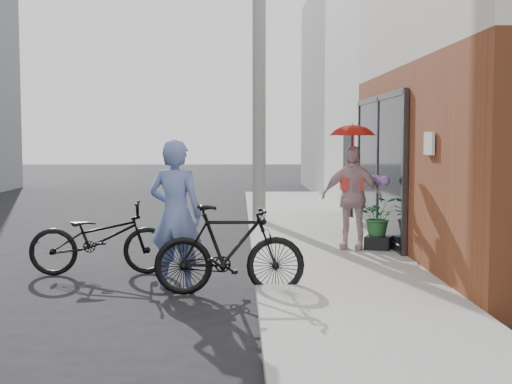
{
  "coord_description": "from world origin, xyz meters",
  "views": [
    {
      "loc": [
        0.69,
        -9.04,
        1.91
      ],
      "look_at": [
        0.93,
        1.31,
        1.1
      ],
      "focal_mm": 50.0,
      "sensor_mm": 36.0,
      "label": 1
    }
  ],
  "objects_px": {
    "utility_pole": "(259,60)",
    "kimono_woman": "(352,197)",
    "officer": "(175,215)",
    "bike_left": "(100,238)",
    "bike_right": "(230,250)",
    "planter": "(378,242)"
  },
  "relations": [
    {
      "from": "bike_left",
      "to": "kimono_woman",
      "type": "distance_m",
      "value": 4.0
    },
    {
      "from": "utility_pole",
      "to": "officer",
      "type": "bearing_deg",
      "value": -101.08
    },
    {
      "from": "officer",
      "to": "planter",
      "type": "height_order",
      "value": "officer"
    },
    {
      "from": "utility_pole",
      "to": "bike_right",
      "type": "height_order",
      "value": "utility_pole"
    },
    {
      "from": "planter",
      "to": "utility_pole",
      "type": "bearing_deg",
      "value": 115.06
    },
    {
      "from": "bike_left",
      "to": "bike_right",
      "type": "bearing_deg",
      "value": -130.89
    },
    {
      "from": "bike_right",
      "to": "kimono_woman",
      "type": "bearing_deg",
      "value": -35.68
    },
    {
      "from": "bike_left",
      "to": "planter",
      "type": "distance_m",
      "value": 4.38
    },
    {
      "from": "officer",
      "to": "bike_right",
      "type": "distance_m",
      "value": 0.86
    },
    {
      "from": "officer",
      "to": "planter",
      "type": "relative_size",
      "value": 4.81
    },
    {
      "from": "officer",
      "to": "bike_right",
      "type": "relative_size",
      "value": 1.03
    },
    {
      "from": "utility_pole",
      "to": "bike_left",
      "type": "relative_size",
      "value": 3.63
    },
    {
      "from": "bike_right",
      "to": "kimono_woman",
      "type": "relative_size",
      "value": 1.1
    },
    {
      "from": "officer",
      "to": "planter",
      "type": "distance_m",
      "value": 3.89
    },
    {
      "from": "kimono_woman",
      "to": "planter",
      "type": "height_order",
      "value": "kimono_woman"
    },
    {
      "from": "bike_right",
      "to": "utility_pole",
      "type": "bearing_deg",
      "value": -5.61
    },
    {
      "from": "bike_left",
      "to": "utility_pole",
      "type": "bearing_deg",
      "value": -28.9
    },
    {
      "from": "bike_left",
      "to": "planter",
      "type": "height_order",
      "value": "bike_left"
    },
    {
      "from": "utility_pole",
      "to": "bike_left",
      "type": "height_order",
      "value": "utility_pole"
    },
    {
      "from": "bike_left",
      "to": "kimono_woman",
      "type": "xyz_separation_m",
      "value": [
        3.71,
        1.43,
        0.43
      ]
    },
    {
      "from": "kimono_woman",
      "to": "planter",
      "type": "xyz_separation_m",
      "value": [
        0.43,
        -0.04,
        -0.72
      ]
    },
    {
      "from": "utility_pole",
      "to": "kimono_woman",
      "type": "xyz_separation_m",
      "value": [
        1.37,
        -3.8,
        -2.56
      ]
    }
  ]
}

